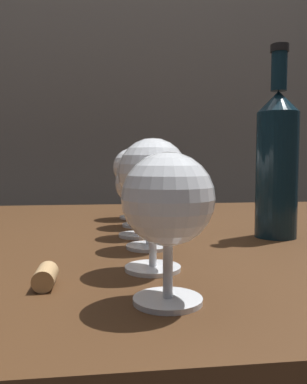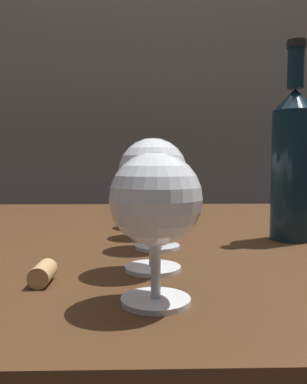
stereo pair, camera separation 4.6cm
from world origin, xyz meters
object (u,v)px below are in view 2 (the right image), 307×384
Objects in this scene: wine_glass_amber at (154,177)px; wine_glass_rose at (152,169)px; wine_glass_cabernet at (153,202)px; wine_glass_white at (155,174)px; cork at (43,273)px; wine_glass_pinot at (152,185)px; wine_glass_port at (157,182)px; wine_bottle at (293,161)px.

wine_glass_rose is (0.01, 0.43, 0.00)m from wine_glass_amber.
wine_glass_white is (0.01, 0.43, 0.01)m from wine_glass_cabernet.
wine_glass_rose is 0.51m from cork.
wine_glass_pinot is 3.06× the size of cork.
wine_glass_pinot is 0.11m from wine_glass_white.
wine_glass_port is at bearing 53.47° from cork.
wine_glass_cabernet is 0.15m from cork.
wine_glass_port is at bearing -89.80° from wine_glass_rose.
wine_glass_rose is (0.00, 0.22, 0.02)m from wine_glass_pinot.
wine_glass_port is 0.09m from wine_glass_pinot.
wine_glass_white is 0.26m from wine_bottle.
wine_glass_white is at bearing -87.88° from wine_glass_rose.
cork is (-0.11, 0.06, -0.08)m from wine_glass_cabernet.
wine_glass_cabernet is at bearing -92.93° from wine_glass_port.
wine_glass_pinot is at bearing -91.12° from wine_glass_rose.
wine_glass_cabernet is 0.54m from wine_glass_rose.
wine_bottle is at bearing -8.67° from wine_glass_pinot.
wine_glass_port is (0.01, 0.23, 0.01)m from wine_glass_cabernet.
wine_glass_pinot is (-0.01, 0.09, -0.01)m from wine_glass_port.
wine_bottle is at bearing 37.82° from wine_glass_amber.
wine_glass_pinot is at bearing 88.88° from wine_glass_cabernet.
wine_glass_port is 0.45× the size of wine_bottle.
wine_glass_amber is 0.22m from wine_glass_pinot.
cork is at bearing -109.08° from wine_glass_white.
wine_glass_port is 0.23m from wine_bottle.
wine_glass_white is (0.01, 0.11, 0.02)m from wine_glass_pinot.
wine_glass_pinot is 0.30m from cork.
wine_glass_cabernet reaches higher than cork.
cork is at bearing -146.74° from wine_bottle.
wine_glass_amber reaches higher than wine_glass_cabernet.
wine_glass_port is 0.31m from wine_glass_rose.
wine_glass_rose reaches higher than wine_glass_cabernet.
wine_glass_rose is at bearing 92.12° from wine_glass_white.
wine_glass_white is (0.00, 0.20, 0.00)m from wine_glass_port.
wine_glass_white reaches higher than wine_glass_port.
wine_glass_amber is (0.00, 0.11, 0.02)m from wine_glass_cabernet.
wine_glass_rose is 0.49× the size of wine_bottle.
wine_glass_rose reaches higher than wine_glass_white.
wine_glass_cabernet is 0.43× the size of wine_bottle.
wine_glass_rose reaches higher than wine_glass_port.
wine_glass_port is at bearing -165.15° from wine_bottle.
wine_glass_cabernet is 0.86× the size of wine_glass_rose.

